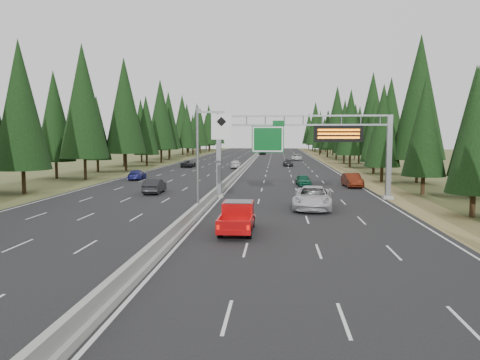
# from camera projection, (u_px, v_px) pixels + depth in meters

# --- Properties ---
(road) EXTENTS (32.00, 260.00, 0.08)m
(road) POSITION_uv_depth(u_px,v_px,m) (246.00, 167.00, 89.51)
(road) COLOR black
(road) RESTS_ON ground
(shoulder_right) EXTENTS (3.60, 260.00, 0.06)m
(shoulder_right) POSITION_uv_depth(u_px,v_px,m) (340.00, 167.00, 88.13)
(shoulder_right) COLOR olive
(shoulder_right) RESTS_ON ground
(shoulder_left) EXTENTS (3.60, 260.00, 0.06)m
(shoulder_left) POSITION_uv_depth(u_px,v_px,m) (155.00, 166.00, 90.89)
(shoulder_left) COLOR #465427
(shoulder_left) RESTS_ON ground
(median_barrier) EXTENTS (0.70, 260.00, 0.85)m
(median_barrier) POSITION_uv_depth(u_px,v_px,m) (246.00, 165.00, 89.47)
(median_barrier) COLOR gray
(median_barrier) RESTS_ON road
(sign_gantry) EXTENTS (16.75, 0.98, 7.80)m
(sign_gantry) POSITION_uv_depth(u_px,v_px,m) (310.00, 143.00, 43.54)
(sign_gantry) COLOR slate
(sign_gantry) RESTS_ON road
(hov_sign_pole) EXTENTS (2.80, 0.50, 8.00)m
(hov_sign_pole) POSITION_uv_depth(u_px,v_px,m) (205.00, 152.00, 34.40)
(hov_sign_pole) COLOR slate
(hov_sign_pole) RESTS_ON road
(tree_row_right) EXTENTS (11.02, 244.35, 18.83)m
(tree_row_right) POSITION_uv_depth(u_px,v_px,m) (380.00, 116.00, 72.08)
(tree_row_right) COLOR black
(tree_row_right) RESTS_ON ground
(tree_row_left) EXTENTS (11.70, 243.66, 18.89)m
(tree_row_left) POSITION_uv_depth(u_px,v_px,m) (125.00, 117.00, 85.38)
(tree_row_left) COLOR black
(tree_row_left) RESTS_ON ground
(silver_minivan) EXTENTS (3.64, 6.79, 1.81)m
(silver_minivan) POSITION_uv_depth(u_px,v_px,m) (313.00, 198.00, 37.61)
(silver_minivan) COLOR silver
(silver_minivan) RESTS_ON road
(red_pickup) EXTENTS (1.96, 5.49, 1.79)m
(red_pickup) POSITION_uv_depth(u_px,v_px,m) (238.00, 215.00, 28.89)
(red_pickup) COLOR black
(red_pickup) RESTS_ON road
(car_ahead_green) EXTENTS (1.86, 3.95, 1.31)m
(car_ahead_green) POSITION_uv_depth(u_px,v_px,m) (303.00, 180.00, 55.30)
(car_ahead_green) COLOR #166041
(car_ahead_green) RESTS_ON road
(car_ahead_dkred) EXTENTS (2.01, 4.86, 1.57)m
(car_ahead_dkred) POSITION_uv_depth(u_px,v_px,m) (352.00, 180.00, 53.57)
(car_ahead_dkred) COLOR #5A1B0C
(car_ahead_dkred) RESTS_ON road
(car_ahead_dkgrey) EXTENTS (1.96, 4.48, 1.28)m
(car_ahead_dkgrey) POSITION_uv_depth(u_px,v_px,m) (288.00, 163.00, 90.39)
(car_ahead_dkgrey) COLOR black
(car_ahead_dkgrey) RESTS_ON road
(car_ahead_white) EXTENTS (2.93, 5.51, 1.48)m
(car_ahead_white) POSITION_uv_depth(u_px,v_px,m) (297.00, 157.00, 110.96)
(car_ahead_white) COLOR silver
(car_ahead_white) RESTS_ON road
(car_ahead_far) EXTENTS (2.19, 4.89, 1.63)m
(car_ahead_far) POSITION_uv_depth(u_px,v_px,m) (263.00, 152.00, 145.24)
(car_ahead_far) COLOR black
(car_ahead_far) RESTS_ON road
(car_onc_near) EXTENTS (1.70, 4.53, 1.48)m
(car_onc_near) POSITION_uv_depth(u_px,v_px,m) (155.00, 186.00, 47.76)
(car_onc_near) COLOR black
(car_onc_near) RESTS_ON road
(car_onc_blue) EXTENTS (2.22, 4.67, 1.32)m
(car_onc_blue) POSITION_uv_depth(u_px,v_px,m) (137.00, 175.00, 62.64)
(car_onc_blue) COLOR navy
(car_onc_blue) RESTS_ON road
(car_onc_white) EXTENTS (2.04, 4.64, 1.55)m
(car_onc_white) POSITION_uv_depth(u_px,v_px,m) (236.00, 164.00, 84.16)
(car_onc_white) COLOR silver
(car_onc_white) RESTS_ON road
(car_onc_far) EXTENTS (2.26, 4.79, 1.32)m
(car_onc_far) POSITION_uv_depth(u_px,v_px,m) (188.00, 164.00, 87.27)
(car_onc_far) COLOR black
(car_onc_far) RESTS_ON road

